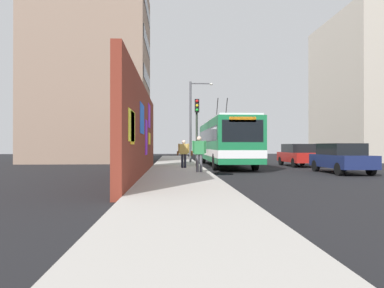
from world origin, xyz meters
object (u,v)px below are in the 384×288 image
at_px(parked_car_navy, 341,158).
at_px(city_bus, 225,141).
at_px(traffic_light, 197,121).
at_px(pedestrian_midblock, 184,152).
at_px(street_lamp, 193,115).
at_px(pedestrian_at_curb, 199,151).
at_px(parked_car_red, 298,154).

bearing_deg(parked_car_navy, city_bus, 39.70).
bearing_deg(parked_car_navy, traffic_light, 60.83).
relative_size(pedestrian_midblock, street_lamp, 0.25).
bearing_deg(parked_car_navy, street_lamp, 35.85).
xyz_separation_m(pedestrian_midblock, pedestrian_at_curb, (-3.19, -0.67, 0.10)).
height_order(pedestrian_midblock, street_lamp, street_lamp).
height_order(pedestrian_midblock, traffic_light, traffic_light).
xyz_separation_m(city_bus, parked_car_red, (-0.15, -5.20, -0.96)).
distance_m(pedestrian_at_curb, traffic_light, 5.02).
bearing_deg(city_bus, pedestrian_midblock, 140.15).
distance_m(pedestrian_midblock, pedestrian_at_curb, 3.26).
bearing_deg(parked_car_red, parked_car_navy, -180.00).
height_order(city_bus, pedestrian_at_curb, city_bus).
xyz_separation_m(traffic_light, street_lamp, (5.90, -0.12, 0.88)).
height_order(city_bus, parked_car_navy, city_bus).
relative_size(city_bus, pedestrian_at_curb, 6.78).
height_order(parked_car_navy, street_lamp, street_lamp).
relative_size(city_bus, pedestrian_midblock, 7.39).
relative_size(city_bus, parked_car_red, 2.90).
bearing_deg(parked_car_red, traffic_light, 105.30).
height_order(city_bus, traffic_light, city_bus).
xyz_separation_m(city_bus, traffic_light, (-2.16, 2.15, 1.24)).
height_order(city_bus, street_lamp, street_lamp).
bearing_deg(pedestrian_at_curb, traffic_light, -2.73).
xyz_separation_m(city_bus, street_lamp, (3.74, 2.03, 2.12)).
relative_size(pedestrian_midblock, traffic_light, 0.38).
bearing_deg(pedestrian_at_curb, city_bus, -19.14).
xyz_separation_m(parked_car_navy, parked_car_red, (6.11, 0.00, 0.00)).
height_order(parked_car_navy, parked_car_red, same).
height_order(pedestrian_at_curb, street_lamp, street_lamp).
bearing_deg(pedestrian_at_curb, pedestrian_midblock, 11.88).
distance_m(traffic_light, street_lamp, 5.97).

